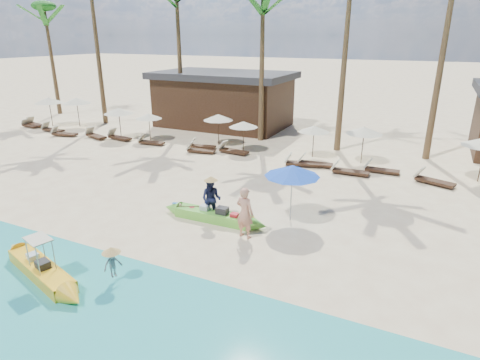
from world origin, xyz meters
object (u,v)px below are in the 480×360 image
at_px(yellow_canoe, 41,270).
at_px(green_canoe, 213,216).
at_px(tourist, 245,213).
at_px(blue_umbrella, 292,171).

bearing_deg(yellow_canoe, green_canoe, 80.33).
xyz_separation_m(tourist, blue_umbrella, (1.07, 2.06, 1.14)).
relative_size(yellow_canoe, blue_umbrella, 2.24).
relative_size(yellow_canoe, tourist, 2.68).
relative_size(green_canoe, blue_umbrella, 2.20).
xyz_separation_m(green_canoe, tourist, (1.72, -0.70, 0.76)).
bearing_deg(tourist, yellow_canoe, 57.69).
distance_m(green_canoe, blue_umbrella, 3.63).
bearing_deg(blue_umbrella, green_canoe, -153.95).
distance_m(yellow_canoe, tourist, 6.86).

